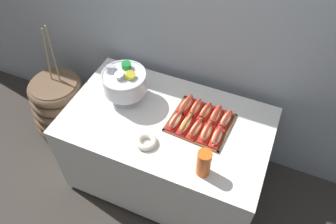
# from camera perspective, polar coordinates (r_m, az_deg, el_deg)

# --- Properties ---
(ground_plane) EXTENTS (10.00, 10.00, 0.00)m
(ground_plane) POSITION_cam_1_polar(r_m,az_deg,el_deg) (2.85, -0.20, -11.12)
(ground_plane) COLOR #38332D
(back_wall) EXTENTS (6.00, 0.10, 2.60)m
(back_wall) POSITION_cam_1_polar(r_m,az_deg,el_deg) (2.27, 5.47, 17.63)
(back_wall) COLOR #9EA8B2
(back_wall) RESTS_ON ground_plane
(buffet_table) EXTENTS (1.43, 0.85, 0.75)m
(buffet_table) POSITION_cam_1_polar(r_m,az_deg,el_deg) (2.51, -0.22, -6.61)
(buffet_table) COLOR white
(buffet_table) RESTS_ON ground_plane
(floor_vase) EXTENTS (0.55, 0.55, 1.14)m
(floor_vase) POSITION_cam_1_polar(r_m,az_deg,el_deg) (3.07, -18.08, 0.68)
(floor_vase) COLOR brown
(floor_vase) RESTS_ON ground_plane
(serving_tray) EXTENTS (0.43, 0.39, 0.01)m
(serving_tray) POSITION_cam_1_polar(r_m,az_deg,el_deg) (2.22, 5.71, -1.91)
(serving_tray) COLOR brown
(serving_tray) RESTS_ON buffet_table
(hot_dog_0) EXTENTS (0.08, 0.18, 0.06)m
(hot_dog_0) POSITION_cam_1_polar(r_m,az_deg,el_deg) (2.19, 1.30, -1.53)
(hot_dog_0) COLOR #B21414
(hot_dog_0) RESTS_ON serving_tray
(hot_dog_1) EXTENTS (0.08, 0.19, 0.06)m
(hot_dog_1) POSITION_cam_1_polar(r_m,az_deg,el_deg) (2.17, 3.08, -2.22)
(hot_dog_1) COLOR red
(hot_dog_1) RESTS_ON serving_tray
(hot_dog_2) EXTENTS (0.08, 0.19, 0.06)m
(hot_dog_2) POSITION_cam_1_polar(r_m,az_deg,el_deg) (2.15, 4.89, -2.95)
(hot_dog_2) COLOR red
(hot_dog_2) RESTS_ON serving_tray
(hot_dog_3) EXTENTS (0.07, 0.17, 0.06)m
(hot_dog_3) POSITION_cam_1_polar(r_m,az_deg,el_deg) (2.13, 6.74, -3.61)
(hot_dog_3) COLOR red
(hot_dog_3) RESTS_ON serving_tray
(hot_dog_4) EXTENTS (0.07, 0.17, 0.06)m
(hot_dog_4) POSITION_cam_1_polar(r_m,az_deg,el_deg) (2.12, 8.60, -4.37)
(hot_dog_4) COLOR red
(hot_dog_4) RESTS_ON serving_tray
(hot_dog_5) EXTENTS (0.09, 0.19, 0.06)m
(hot_dog_5) POSITION_cam_1_polar(r_m,az_deg,el_deg) (2.29, 3.14, 1.30)
(hot_dog_5) COLOR red
(hot_dog_5) RESTS_ON serving_tray
(hot_dog_6) EXTENTS (0.07, 0.17, 0.06)m
(hot_dog_6) POSITION_cam_1_polar(r_m,az_deg,el_deg) (2.27, 4.86, 0.71)
(hot_dog_6) COLOR red
(hot_dog_6) RESTS_ON serving_tray
(hot_dog_7) EXTENTS (0.08, 0.17, 0.06)m
(hot_dog_7) POSITION_cam_1_polar(r_m,az_deg,el_deg) (2.25, 6.60, 0.06)
(hot_dog_7) COLOR red
(hot_dog_7) RESTS_ON serving_tray
(hot_dog_8) EXTENTS (0.07, 0.17, 0.06)m
(hot_dog_8) POSITION_cam_1_polar(r_m,az_deg,el_deg) (2.24, 8.36, -0.60)
(hot_dog_8) COLOR red
(hot_dog_8) RESTS_ON serving_tray
(hot_dog_9) EXTENTS (0.08, 0.17, 0.06)m
(hot_dog_9) POSITION_cam_1_polar(r_m,az_deg,el_deg) (2.23, 10.14, -1.32)
(hot_dog_9) COLOR red
(hot_dog_9) RESTS_ON serving_tray
(punch_bowl) EXTENTS (0.32, 0.32, 0.28)m
(punch_bowl) POSITION_cam_1_polar(r_m,az_deg,el_deg) (2.28, -7.69, 5.27)
(punch_bowl) COLOR silver
(punch_bowl) RESTS_ON buffet_table
(cup_stack) EXTENTS (0.09, 0.09, 0.20)m
(cup_stack) POSITION_cam_1_polar(r_m,az_deg,el_deg) (1.92, 6.30, -8.94)
(cup_stack) COLOR #EA5B19
(cup_stack) RESTS_ON buffet_table
(donut) EXTENTS (0.14, 0.14, 0.04)m
(donut) POSITION_cam_1_polar(r_m,az_deg,el_deg) (2.10, -3.88, -5.18)
(donut) COLOR silver
(donut) RESTS_ON buffet_table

